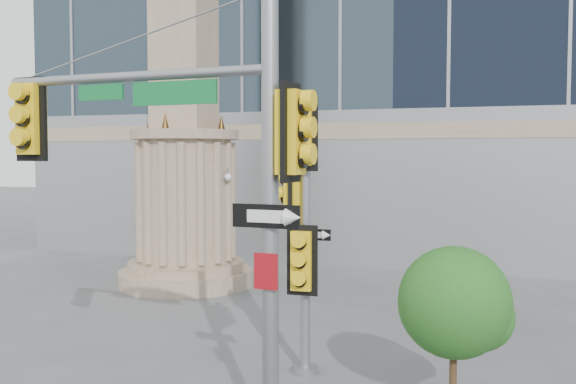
% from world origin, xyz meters
% --- Properties ---
extents(monument, '(4.40, 4.40, 16.60)m').
position_xyz_m(monument, '(-6.00, 9.00, 5.52)').
color(monument, gray).
rests_on(monument, ground).
extents(main_signal_pole, '(5.10, 0.81, 6.59)m').
position_xyz_m(main_signal_pole, '(-0.46, -1.41, 4.08)').
color(main_signal_pole, slate).
rests_on(main_signal_pole, ground).
extents(secondary_signal_pole, '(0.94, 0.70, 5.44)m').
position_xyz_m(secondary_signal_pole, '(0.15, 1.88, 3.19)').
color(secondary_signal_pole, slate).
rests_on(secondary_signal_pole, ground).
extents(street_tree, '(1.83, 1.79, 2.86)m').
position_xyz_m(street_tree, '(3.16, 0.50, 1.88)').
color(street_tree, gray).
rests_on(street_tree, ground).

